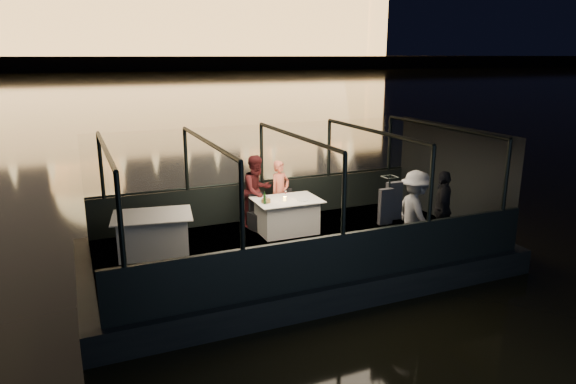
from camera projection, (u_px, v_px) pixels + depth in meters
name	position (u px, v px, depth m)	size (l,w,h in m)	color
river_water	(93.00, 83.00, 81.99)	(500.00, 500.00, 0.00)	black
boat_hull	(295.00, 267.00, 10.91)	(8.60, 4.40, 1.00)	black
boat_deck	(295.00, 246.00, 10.79)	(8.00, 4.00, 0.04)	black
gunwale_port	(262.00, 200.00, 12.44)	(8.00, 0.08, 0.90)	black
gunwale_starboard	(342.00, 258.00, 8.89)	(8.00, 0.08, 0.90)	black
cabin_glass_port	(262.00, 154.00, 12.15)	(8.00, 0.02, 1.40)	#99B2B2
cabin_glass_starboard	(344.00, 194.00, 8.59)	(8.00, 0.02, 1.40)	#99B2B2
cabin_roof_glass	(296.00, 136.00, 10.19)	(8.00, 4.00, 0.02)	#99B2B2
end_wall_fore	(87.00, 215.00, 8.97)	(0.02, 4.00, 2.30)	black
end_wall_aft	(452.00, 175.00, 12.00)	(0.02, 4.00, 2.30)	black
canopy_ribs	(296.00, 192.00, 10.49)	(8.00, 4.00, 2.30)	black
embankment	(74.00, 64.00, 197.22)	(400.00, 140.00, 6.00)	#423D33
dining_table_central	(287.00, 216.00, 11.45)	(1.45, 1.05, 0.77)	white
dining_table_aft	(153.00, 235.00, 10.22)	(1.54, 1.11, 0.82)	white
chair_port_left	(258.00, 210.00, 11.64)	(0.37, 0.37, 0.80)	black
chair_port_right	(287.00, 205.00, 12.05)	(0.37, 0.37, 0.80)	black
coat_stand	(388.00, 218.00, 9.63)	(0.48, 0.39, 1.74)	black
person_woman_coral	(280.00, 191.00, 12.09)	(0.53, 0.36, 1.48)	#E06C51
person_man_maroon	(257.00, 194.00, 11.83)	(0.80, 0.62, 1.66)	#391012
passenger_stripe	(415.00, 213.00, 10.07)	(1.11, 0.62, 1.71)	silver
passenger_dark	(442.00, 207.00, 10.52)	(0.94, 0.40, 1.61)	black
wine_bottle	(265.00, 197.00, 10.97)	(0.06, 0.06, 0.27)	#133513
bread_basket	(266.00, 201.00, 11.11)	(0.20, 0.20, 0.08)	olive
amber_candle	(285.00, 199.00, 11.25)	(0.06, 0.06, 0.09)	yellow
plate_near	(302.00, 200.00, 11.28)	(0.25, 0.25, 0.02)	silver
plate_far	(265.00, 200.00, 11.29)	(0.23, 0.23, 0.01)	silver
wine_glass_white	(266.00, 200.00, 10.98)	(0.06, 0.06, 0.18)	white
wine_glass_red	(286.00, 194.00, 11.42)	(0.06, 0.06, 0.17)	silver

